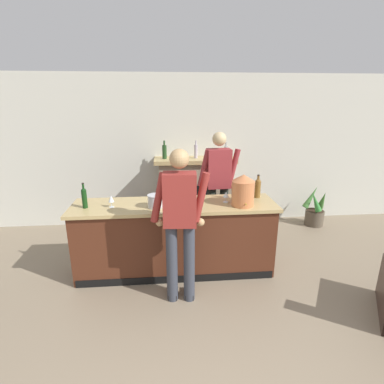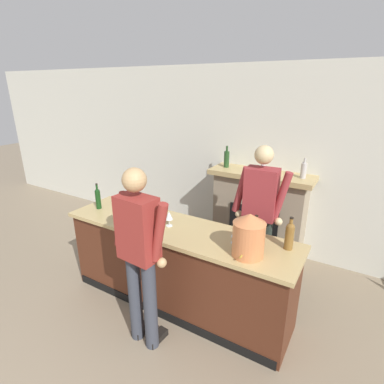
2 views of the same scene
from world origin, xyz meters
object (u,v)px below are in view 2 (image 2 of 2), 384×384
(person_bartender, at_px, (259,215))
(ice_bucket_steel, at_px, (151,219))
(wine_bottle_chardonnay_pale, at_px, (290,235))
(wine_bottle_riesling_slim, at_px, (98,198))
(wine_glass_by_dispenser, at_px, (169,216))
(fireplace_stone, at_px, (258,214))
(wine_bottle_rose_blush, at_px, (255,231))
(person_customer, at_px, (140,253))
(wine_glass_front_left, at_px, (235,234))
(copper_dispenser, at_px, (249,235))
(wine_glass_near_bucket, at_px, (117,206))

(person_bartender, bearing_deg, ice_bucket_steel, -139.79)
(ice_bucket_steel, bearing_deg, wine_bottle_chardonnay_pale, 11.39)
(person_bartender, relative_size, wine_bottle_riesling_slim, 5.63)
(person_bartender, xyz_separation_m, ice_bucket_steel, (-0.95, -0.80, 0.04))
(wine_bottle_riesling_slim, relative_size, wine_glass_by_dispenser, 1.87)
(fireplace_stone, xyz_separation_m, ice_bucket_steel, (-0.67, -1.66, 0.41))
(wine_bottle_rose_blush, height_order, wine_glass_by_dispenser, wine_bottle_rose_blush)
(person_customer, xyz_separation_m, wine_glass_front_left, (0.65, 0.66, 0.07))
(person_bartender, xyz_separation_m, wine_bottle_chardonnay_pale, (0.46, -0.52, 0.10))
(person_bartender, height_order, wine_glass_front_left, person_bartender)
(person_bartender, height_order, copper_dispenser, person_bartender)
(wine_glass_by_dispenser, bearing_deg, wine_glass_front_left, 1.24)
(wine_glass_by_dispenser, height_order, wine_glass_near_bucket, wine_glass_by_dispenser)
(person_customer, xyz_separation_m, person_bartender, (0.66, 1.34, 0.02))
(person_customer, height_order, copper_dispenser, person_customer)
(ice_bucket_steel, bearing_deg, person_bartender, 40.21)
(person_bartender, bearing_deg, wine_glass_front_left, -91.25)
(person_customer, relative_size, wine_bottle_chardonnay_pale, 5.58)
(person_customer, height_order, wine_glass_by_dispenser, person_customer)
(fireplace_stone, bearing_deg, wine_glass_front_left, -80.37)
(ice_bucket_steel, height_order, wine_glass_by_dispenser, wine_glass_by_dispenser)
(person_bartender, distance_m, wine_glass_near_bucket, 1.68)
(wine_bottle_rose_blush, bearing_deg, wine_bottle_riesling_slim, -175.68)
(person_bartender, distance_m, wine_glass_by_dispenser, 1.05)
(wine_glass_near_bucket, bearing_deg, wine_bottle_rose_blush, 5.50)
(wine_bottle_chardonnay_pale, distance_m, wine_bottle_riesling_slim, 2.31)
(copper_dispenser, xyz_separation_m, wine_bottle_chardonnay_pale, (0.29, 0.31, -0.06))
(copper_dispenser, xyz_separation_m, wine_glass_near_bucket, (-1.68, 0.08, -0.10))
(wine_glass_by_dispenser, bearing_deg, person_customer, -79.13)
(fireplace_stone, bearing_deg, wine_glass_near_bucket, -127.29)
(person_bartender, xyz_separation_m, copper_dispenser, (0.17, -0.82, 0.16))
(wine_bottle_rose_blush, bearing_deg, fireplace_stone, 106.66)
(ice_bucket_steel, xyz_separation_m, wine_bottle_riesling_slim, (-0.89, 0.06, 0.06))
(wine_bottle_rose_blush, bearing_deg, wine_bottle_chardonnay_pale, 12.99)
(wine_glass_front_left, bearing_deg, ice_bucket_steel, -172.55)
(copper_dispenser, distance_m, wine_bottle_riesling_slim, 2.01)
(person_bartender, xyz_separation_m, wine_glass_near_bucket, (-1.50, -0.75, 0.07))
(person_bartender, distance_m, wine_bottle_chardonnay_pale, 0.70)
(copper_dispenser, bearing_deg, wine_bottle_riesling_slim, 177.57)
(wine_bottle_chardonnay_pale, xyz_separation_m, wine_glass_near_bucket, (-1.97, -0.23, -0.04))
(ice_bucket_steel, xyz_separation_m, wine_glass_near_bucket, (-0.56, 0.05, 0.02))
(wine_bottle_riesling_slim, relative_size, wine_glass_near_bucket, 2.08)
(fireplace_stone, distance_m, ice_bucket_steel, 1.84)
(person_customer, distance_m, wine_glass_near_bucket, 1.03)
(wine_glass_front_left, bearing_deg, wine_bottle_rose_blush, 27.98)
(wine_bottle_riesling_slim, height_order, wine_glass_near_bucket, wine_bottle_riesling_slim)
(person_bartender, relative_size, wine_bottle_chardonnay_pale, 5.67)
(person_customer, xyz_separation_m, wine_bottle_riesling_slim, (-1.17, 0.60, 0.12))
(person_customer, bearing_deg, wine_bottle_rose_blush, 42.53)
(fireplace_stone, height_order, wine_bottle_chardonnay_pale, fireplace_stone)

